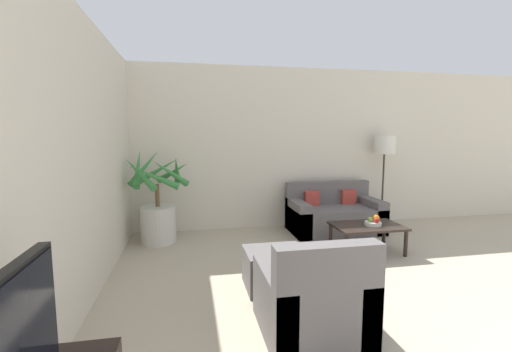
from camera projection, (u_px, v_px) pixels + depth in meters
wall_back at (337, 148)px, 6.04m from camera, size 8.58×0.06×2.70m
wall_left at (46, 169)px, 2.30m from camera, size 0.06×7.85×2.70m
potted_palm at (158, 209)px, 5.00m from camera, size 0.97×0.97×1.39m
sofa_loveseat at (334, 215)px, 5.62m from camera, size 1.46×0.82×0.79m
floor_lamp at (384, 149)px, 5.89m from camera, size 0.35×0.35×1.56m
coffee_table at (367, 228)px, 4.60m from camera, size 0.91×0.60×0.38m
fruit_bowl at (373, 224)px, 4.56m from camera, size 0.22×0.22×0.05m
apple_red at (377, 220)px, 4.49m from camera, size 0.07×0.07×0.07m
apple_green at (370, 219)px, 4.56m from camera, size 0.06×0.06×0.06m
orange_fruit at (376, 218)px, 4.57m from camera, size 0.09×0.09×0.09m
armchair at (312, 301)px, 2.70m from camera, size 0.77×0.83×0.84m
ottoman at (275, 268)px, 3.56m from camera, size 0.62×0.53×0.39m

